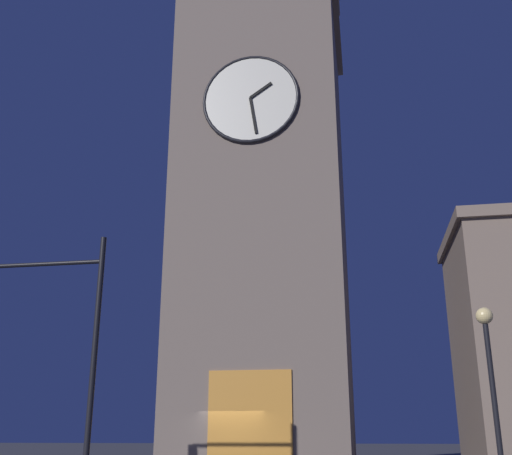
{
  "coord_description": "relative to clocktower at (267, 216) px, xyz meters",
  "views": [
    {
      "loc": [
        -5.03,
        23.97,
        1.67
      ],
      "look_at": [
        -0.18,
        -4.36,
        11.27
      ],
      "focal_mm": 43.5,
      "sensor_mm": 36.0,
      "label": 1
    }
  ],
  "objects": [
    {
      "name": "traffic_signal_near",
      "position": [
        3.85,
        12.72,
        -7.37
      ],
      "size": [
        4.02,
        0.41,
        6.9
      ],
      "color": "black",
      "rests_on": "ground_plane"
    },
    {
      "name": "street_lamp",
      "position": [
        -7.49,
        11.4,
        -8.43
      ],
      "size": [
        0.44,
        0.44,
        4.83
      ],
      "color": "black",
      "rests_on": "ground_plane"
    },
    {
      "name": "clocktower",
      "position": [
        0.0,
        0.0,
        0.0
      ],
      "size": [
        8.01,
        9.57,
        29.68
      ],
      "color": "#75665B",
      "rests_on": "ground_plane"
    }
  ]
}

